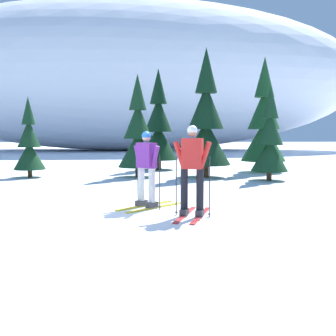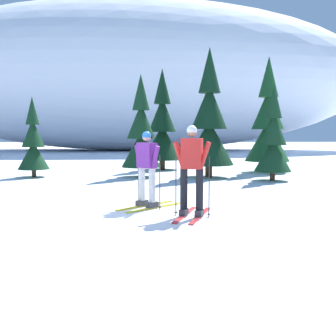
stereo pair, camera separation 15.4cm
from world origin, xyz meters
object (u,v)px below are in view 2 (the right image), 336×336
(skier_purple_jacket, at_px, (147,168))
(pine_tree_far_right, at_px, (268,124))
(pine_tree_left, at_px, (33,144))
(pine_tree_center, at_px, (162,128))
(pine_tree_center_right, at_px, (209,124))
(pine_tree_center_left, at_px, (141,134))
(skier_red_jacket, at_px, (192,169))
(pine_tree_right, at_px, (273,141))

(skier_purple_jacket, distance_m, pine_tree_far_right, 9.39)
(skier_purple_jacket, relative_size, pine_tree_left, 0.57)
(pine_tree_far_right, bearing_deg, pine_tree_center, 161.84)
(pine_tree_left, xyz_separation_m, pine_tree_center_right, (6.64, -0.32, 0.75))
(pine_tree_center_left, distance_m, pine_tree_far_right, 5.52)
(pine_tree_center_left, xyz_separation_m, pine_tree_center, (0.86, 3.05, 0.28))
(pine_tree_center, bearing_deg, pine_tree_far_right, -18.16)
(pine_tree_center_right, bearing_deg, skier_red_jacket, -100.17)
(pine_tree_center_left, bearing_deg, pine_tree_center_right, -4.74)
(pine_tree_left, bearing_deg, pine_tree_center_left, -1.48)
(skier_purple_jacket, distance_m, pine_tree_center_right, 6.60)
(skier_red_jacket, bearing_deg, pine_tree_center_left, 99.79)
(pine_tree_center_left, xyz_separation_m, pine_tree_right, (4.66, -1.32, -0.22))
(pine_tree_center, distance_m, pine_tree_right, 5.81)
(pine_tree_left, bearing_deg, pine_tree_far_right, 9.07)
(pine_tree_center, bearing_deg, skier_purple_jacket, -93.09)
(pine_tree_right, height_order, pine_tree_far_right, pine_tree_far_right)
(pine_tree_center_left, height_order, pine_tree_far_right, pine_tree_far_right)
(pine_tree_center_right, bearing_deg, skier_purple_jacket, -109.79)
(pine_tree_left, distance_m, pine_tree_right, 8.86)
(pine_tree_center_left, height_order, pine_tree_right, pine_tree_center_left)
(pine_tree_center_left, bearing_deg, pine_tree_left, 178.52)
(pine_tree_right, bearing_deg, pine_tree_center_right, 152.23)
(pine_tree_center_right, bearing_deg, pine_tree_center, 117.50)
(skier_red_jacket, distance_m, pine_tree_center, 10.45)
(pine_tree_center_right, height_order, pine_tree_right, pine_tree_center_right)
(skier_purple_jacket, bearing_deg, pine_tree_left, 124.57)
(pine_tree_far_right, bearing_deg, skier_red_jacket, -114.05)
(skier_purple_jacket, height_order, skier_red_jacket, skier_red_jacket)
(pine_tree_center_left, relative_size, pine_tree_center_right, 0.80)
(skier_purple_jacket, height_order, pine_tree_center_right, pine_tree_center_right)
(skier_purple_jacket, distance_m, pine_tree_left, 7.82)
(pine_tree_left, xyz_separation_m, pine_tree_center, (4.94, 2.94, 0.63))
(pine_tree_center_right, relative_size, pine_tree_far_right, 1.00)
(skier_purple_jacket, xyz_separation_m, pine_tree_center_right, (2.20, 6.12, 1.11))
(skier_red_jacket, xyz_separation_m, pine_tree_far_right, (4.00, 8.95, 1.05))
(pine_tree_left, relative_size, pine_tree_center_left, 0.78)
(pine_tree_center, xyz_separation_m, pine_tree_far_right, (4.41, -1.45, 0.13))
(pine_tree_center_left, bearing_deg, skier_purple_jacket, -86.84)
(pine_tree_center_right, distance_m, pine_tree_right, 2.46)
(pine_tree_center_left, distance_m, pine_tree_center_right, 2.59)
(skier_red_jacket, xyz_separation_m, pine_tree_center_right, (1.28, 7.14, 1.05))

